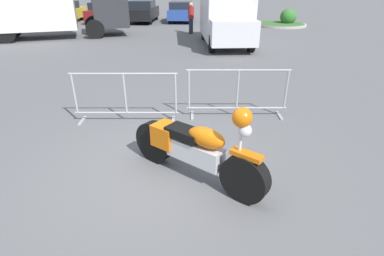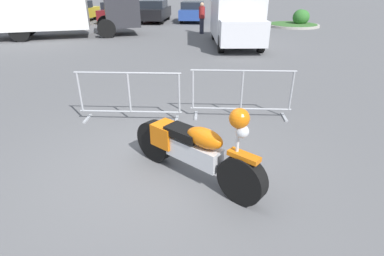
{
  "view_description": "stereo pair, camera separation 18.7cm",
  "coord_description": "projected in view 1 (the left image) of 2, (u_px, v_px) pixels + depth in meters",
  "views": [
    {
      "loc": [
        0.11,
        -4.04,
        2.7
      ],
      "look_at": [
        0.58,
        0.14,
        0.65
      ],
      "focal_mm": 28.0,
      "sensor_mm": 36.0,
      "label": 1
    },
    {
      "loc": [
        0.3,
        -4.05,
        2.7
      ],
      "look_at": [
        0.58,
        0.14,
        0.65
      ],
      "focal_mm": 28.0,
      "sensor_mm": 36.0,
      "label": 2
    }
  ],
  "objects": [
    {
      "name": "crowd_barrier_far",
      "position": [
        237.0,
        93.0,
        6.46
      ],
      "size": [
        2.19,
        0.66,
        1.07
      ],
      "rotation": [
        0.0,
        0.0,
        -0.11
      ],
      "color": "#9EA0A5",
      "rests_on": "ground"
    },
    {
      "name": "crowd_barrier_near",
      "position": [
        125.0,
        97.0,
        6.22
      ],
      "size": [
        2.19,
        0.66,
        1.07
      ],
      "rotation": [
        0.0,
        0.0,
        -0.11
      ],
      "color": "#9EA0A5",
      "rests_on": "ground"
    },
    {
      "name": "box_truck",
      "position": [
        41.0,
        5.0,
        15.36
      ],
      "size": [
        8.0,
        3.79,
        2.98
      ],
      "rotation": [
        0.0,
        0.0,
        0.21
      ],
      "color": "white",
      "rests_on": "ground"
    },
    {
      "name": "motorcycle",
      "position": [
        195.0,
        149.0,
        4.38
      ],
      "size": [
        1.82,
        1.79,
        1.33
      ],
      "rotation": [
        0.0,
        0.0,
        -0.77
      ],
      "color": "black",
      "rests_on": "ground"
    },
    {
      "name": "parked_car_black",
      "position": [
        143.0,
        11.0,
        22.26
      ],
      "size": [
        2.48,
        4.7,
        1.52
      ],
      "rotation": [
        0.0,
        0.0,
        1.42
      ],
      "color": "black",
      "rests_on": "ground"
    },
    {
      "name": "ground_plane",
      "position": [
        157.0,
        170.0,
        4.78
      ],
      "size": [
        120.0,
        120.0,
        0.0
      ],
      "primitive_type": "plane",
      "color": "#5B5B5E"
    },
    {
      "name": "pedestrian",
      "position": [
        191.0,
        17.0,
        17.08
      ],
      "size": [
        0.41,
        0.41,
        1.69
      ],
      "rotation": [
        0.0,
        0.0,
        3.37
      ],
      "color": "#262838",
      "rests_on": "ground"
    },
    {
      "name": "parked_car_yellow",
      "position": [
        64.0,
        12.0,
        22.1
      ],
      "size": [
        2.39,
        4.53,
        1.46
      ],
      "rotation": [
        0.0,
        0.0,
        1.42
      ],
      "color": "yellow",
      "rests_on": "ground"
    },
    {
      "name": "planter_island",
      "position": [
        284.0,
        21.0,
        20.69
      ],
      "size": [
        3.48,
        3.48,
        1.07
      ],
      "color": "#ADA89E",
      "rests_on": "ground"
    },
    {
      "name": "parked_car_blue",
      "position": [
        181.0,
        11.0,
        22.6
      ],
      "size": [
        2.31,
        4.38,
        1.41
      ],
      "rotation": [
        0.0,
        0.0,
        1.42
      ],
      "color": "#284799",
      "rests_on": "ground"
    },
    {
      "name": "parked_car_red",
      "position": [
        21.0,
        13.0,
        21.32
      ],
      "size": [
        2.33,
        4.4,
        1.42
      ],
      "rotation": [
        0.0,
        0.0,
        1.42
      ],
      "color": "#B21E19",
      "rests_on": "ground"
    },
    {
      "name": "parked_car_maroon",
      "position": [
        104.0,
        12.0,
        22.32
      ],
      "size": [
        2.3,
        4.35,
        1.4
      ],
      "rotation": [
        0.0,
        0.0,
        1.42
      ],
      "color": "maroon",
      "rests_on": "ground"
    },
    {
      "name": "delivery_van",
      "position": [
        226.0,
        17.0,
        13.96
      ],
      "size": [
        2.21,
        5.09,
        2.31
      ],
      "rotation": [
        0.0,
        0.0,
        -1.62
      ],
      "color": "silver",
      "rests_on": "ground"
    }
  ]
}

